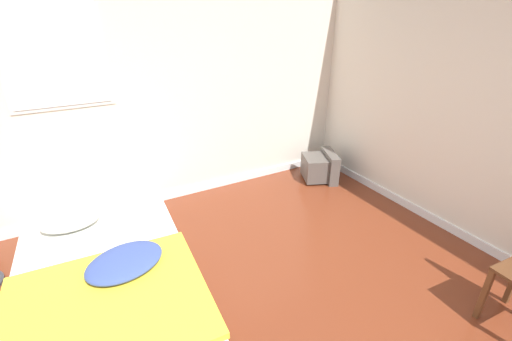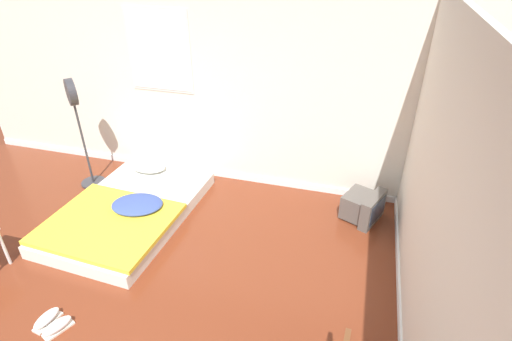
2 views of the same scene
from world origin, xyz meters
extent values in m
cube|color=silver|center=(0.00, 2.84, 1.30)|extent=(7.42, 0.06, 2.60)
cube|color=white|center=(0.00, 2.80, 0.04)|extent=(7.42, 0.02, 0.09)
cube|color=silver|center=(-0.66, 2.81, 1.73)|extent=(0.88, 0.01, 1.05)
cube|color=white|center=(-0.66, 2.80, 1.73)|extent=(0.81, 0.01, 0.98)
cube|color=silver|center=(-0.67, 1.62, 0.08)|extent=(1.45, 2.14, 0.16)
ellipsoid|color=silver|center=(-0.85, 2.45, 0.23)|extent=(0.54, 0.37, 0.14)
cube|color=yellow|center=(-0.69, 1.23, 0.18)|extent=(1.43, 1.27, 0.05)
ellipsoid|color=#384C93|center=(-0.50, 1.56, 0.25)|extent=(0.69, 0.59, 0.11)
cube|color=#56514C|center=(2.02, 2.38, 0.17)|extent=(0.41, 0.47, 0.30)
cube|color=#56514C|center=(2.20, 2.31, 0.19)|extent=(0.30, 0.49, 0.37)
cube|color=#283342|center=(2.26, 2.28, 0.20)|extent=(0.16, 0.37, 0.27)
cube|color=brown|center=(1.68, 0.00, 0.22)|extent=(0.04, 0.04, 0.44)
camera|label=1|loc=(-0.62, -0.80, 2.06)|focal=24.00mm
camera|label=2|loc=(1.90, -1.76, 3.03)|focal=28.00mm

